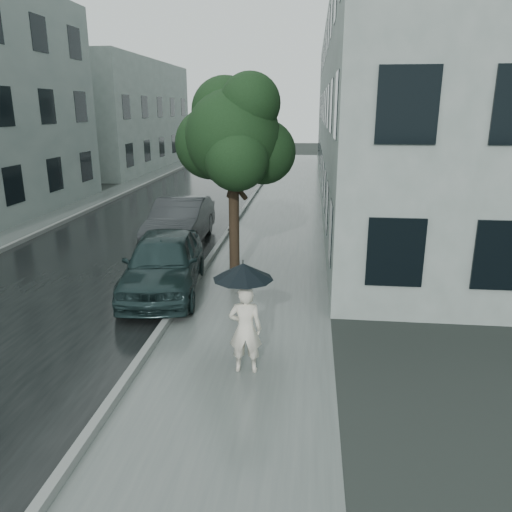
# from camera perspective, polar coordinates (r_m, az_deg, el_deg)

# --- Properties ---
(ground) EXTENTS (120.00, 120.00, 0.00)m
(ground) POSITION_cam_1_polar(r_m,az_deg,el_deg) (10.16, -2.73, -10.05)
(ground) COLOR black
(ground) RESTS_ON ground
(sidewalk) EXTENTS (3.50, 60.00, 0.01)m
(sidewalk) POSITION_cam_1_polar(r_m,az_deg,el_deg) (21.48, 2.92, 4.34)
(sidewalk) COLOR slate
(sidewalk) RESTS_ON ground
(kerb_near) EXTENTS (0.15, 60.00, 0.15)m
(kerb_near) POSITION_cam_1_polar(r_m,az_deg,el_deg) (21.65, -1.92, 4.64)
(kerb_near) COLOR slate
(kerb_near) RESTS_ON ground
(asphalt_road) EXTENTS (6.85, 60.00, 0.00)m
(asphalt_road) POSITION_cam_1_polar(r_m,az_deg,el_deg) (22.43, -10.83, 4.58)
(asphalt_road) COLOR black
(asphalt_road) RESTS_ON ground
(kerb_far) EXTENTS (0.15, 60.00, 0.15)m
(kerb_far) POSITION_cam_1_polar(r_m,az_deg,el_deg) (23.67, -19.00, 4.78)
(kerb_far) COLOR slate
(kerb_far) RESTS_ON ground
(sidewalk_far) EXTENTS (1.70, 60.00, 0.01)m
(sidewalk_far) POSITION_cam_1_polar(r_m,az_deg,el_deg) (24.09, -20.98, 4.60)
(sidewalk_far) COLOR #4C5451
(sidewalk_far) RESTS_ON ground
(building_near) EXTENTS (7.02, 36.00, 9.00)m
(building_near) POSITION_cam_1_polar(r_m,az_deg,el_deg) (28.74, 14.90, 15.95)
(building_near) COLOR #92A09B
(building_near) RESTS_ON ground
(building_far_b) EXTENTS (7.02, 18.00, 8.00)m
(building_far_b) POSITION_cam_1_polar(r_m,az_deg,el_deg) (41.84, -15.62, 15.25)
(building_far_b) COLOR #92A09B
(building_far_b) RESTS_ON ground
(pedestrian) EXTENTS (0.61, 0.42, 1.61)m
(pedestrian) POSITION_cam_1_polar(r_m,az_deg,el_deg) (8.86, -1.22, -8.36)
(pedestrian) COLOR silver
(pedestrian) RESTS_ON sidewalk
(umbrella) EXTENTS (1.29, 1.29, 1.16)m
(umbrella) POSITION_cam_1_polar(r_m,az_deg,el_deg) (8.43, -1.49, -1.74)
(umbrella) COLOR black
(umbrella) RESTS_ON ground
(street_tree) EXTENTS (3.28, 2.98, 5.44)m
(street_tree) POSITION_cam_1_polar(r_m,az_deg,el_deg) (13.52, -2.58, 13.53)
(street_tree) COLOR #332619
(street_tree) RESTS_ON ground
(lamp_post) EXTENTS (0.83, 0.42, 4.64)m
(lamp_post) POSITION_cam_1_polar(r_m,az_deg,el_deg) (18.36, -3.44, 10.67)
(lamp_post) COLOR black
(lamp_post) RESTS_ON ground
(car_near) EXTENTS (2.41, 4.73, 1.54)m
(car_near) POSITION_cam_1_polar(r_m,az_deg,el_deg) (12.90, -10.52, -0.72)
(car_near) COLOR #1A2D2D
(car_near) RESTS_ON ground
(car_far) EXTENTS (1.77, 4.77, 1.56)m
(car_far) POSITION_cam_1_polar(r_m,az_deg,el_deg) (17.48, -8.65, 3.95)
(car_far) COLOR #26292B
(car_far) RESTS_ON ground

